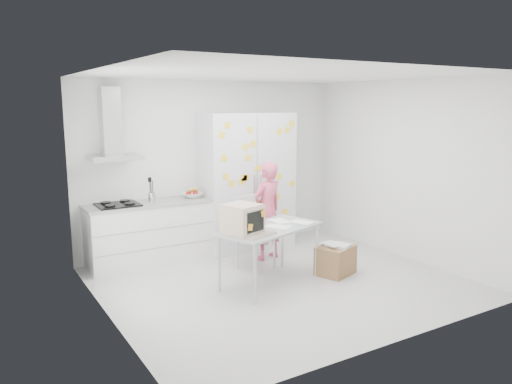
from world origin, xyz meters
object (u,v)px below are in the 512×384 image
person (267,211)px  desk (253,224)px  cardboard_box (336,260)px  chair (251,228)px

person → desk: size_ratio=0.95×
desk → cardboard_box: size_ratio=2.61×
chair → cardboard_box: bearing=-61.9°
person → chair: size_ratio=1.44×
chair → desk: bearing=-135.1°
desk → chair: 0.92m
chair → person: bearing=12.8°
desk → chair: bearing=42.5°
person → chair: person is taller
cardboard_box → person: bearing=111.6°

